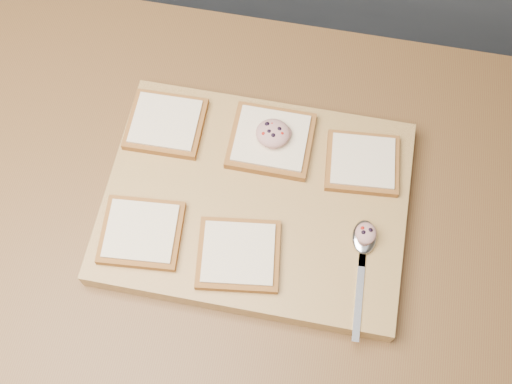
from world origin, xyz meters
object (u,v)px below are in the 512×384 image
cutting_board (256,202)px  spoon (363,245)px  tuna_salad_dollop (273,133)px  bread_far_center (271,140)px

cutting_board → spoon: spoon is taller
cutting_board → tuna_salad_dollop: bearing=85.3°
bread_far_center → tuna_salad_dollop: size_ratio=2.40×
cutting_board → bread_far_center: (0.01, 0.10, 0.03)m
bread_far_center → spoon: size_ratio=0.70×
spoon → tuna_salad_dollop: bearing=137.7°
bread_far_center → tuna_salad_dollop: tuna_salad_dollop is taller
bread_far_center → spoon: bearing=-41.7°
cutting_board → tuna_salad_dollop: size_ratio=8.57×
cutting_board → tuna_salad_dollop: tuna_salad_dollop is taller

